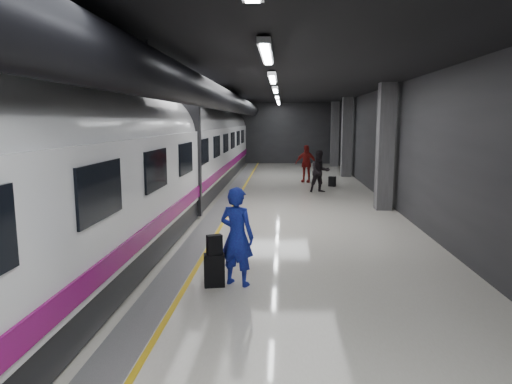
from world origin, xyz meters
name	(u,v)px	position (x,y,z in m)	size (l,w,h in m)	color
ground	(254,219)	(0.00, 0.00, 0.00)	(40.00, 40.00, 0.00)	silver
platform_hall	(247,110)	(-0.29, 0.96, 3.54)	(10.02, 40.02, 4.51)	black
train	(154,156)	(-3.25, 0.00, 2.07)	(3.05, 38.00, 4.05)	black
traveler_main	(237,236)	(0.04, -5.98, 0.97)	(0.71, 0.46, 1.94)	#1737AC
suitcase_main	(214,270)	(-0.40, -6.10, 0.32)	(0.39, 0.25, 0.64)	black
shoulder_bag	(214,245)	(-0.38, -6.12, 0.83)	(0.29, 0.15, 0.39)	black
traveler_far_a	(320,172)	(2.57, 5.86, 0.94)	(0.91, 0.71, 1.88)	black
traveler_far_b	(306,164)	(2.13, 9.35, 0.97)	(1.14, 0.47, 1.94)	maroon
suitcase_far	(332,181)	(3.34, 7.77, 0.24)	(0.33, 0.21, 0.49)	black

